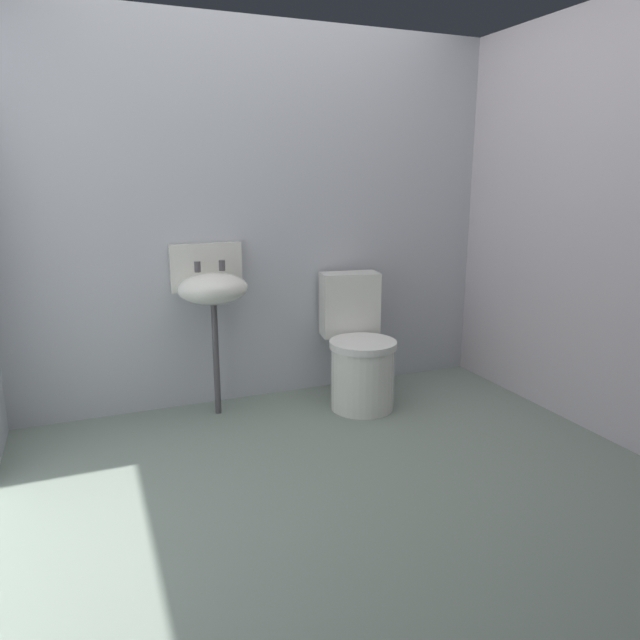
% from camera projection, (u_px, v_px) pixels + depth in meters
% --- Properties ---
extents(ground_plane, '(3.38, 2.83, 0.08)m').
position_uv_depth(ground_plane, '(345.00, 490.00, 2.70)').
color(ground_plane, gray).
extents(wall_back, '(3.38, 0.10, 2.24)m').
position_uv_depth(wall_back, '(261.00, 218.00, 3.56)').
color(wall_back, '#B1B3BA').
rests_on(wall_back, ground).
extents(wall_right, '(0.10, 2.63, 2.24)m').
position_uv_depth(wall_right, '(606.00, 225.00, 3.07)').
color(wall_right, '#B8AFB6').
rests_on(wall_right, ground).
extents(toilet_near_wall, '(0.47, 0.64, 0.78)m').
position_uv_depth(toilet_near_wall, '(359.00, 353.00, 3.57)').
color(toilet_near_wall, silver).
rests_on(toilet_near_wall, ground).
extents(sink, '(0.42, 0.35, 0.99)m').
position_uv_depth(sink, '(212.00, 287.00, 3.33)').
color(sink, '#4A464A').
rests_on(sink, ground).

